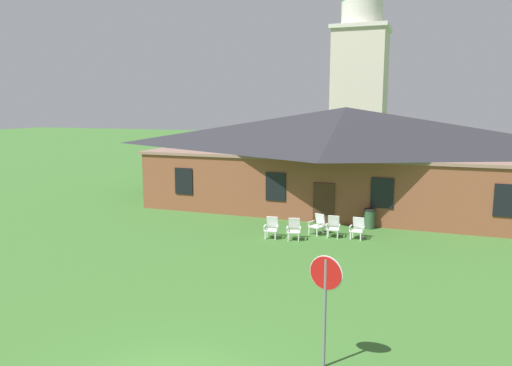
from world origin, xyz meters
The scene contains 9 objects.
brick_building centered at (0.00, 20.99, 3.01)m, with size 22.77×10.40×5.90m.
dome_tower centered at (-1.87, 39.16, 8.67)m, with size 5.18×5.18×18.99m.
stop_sign centered at (2.82, 2.36, 1.90)m, with size 0.79×0.22×2.67m.
lawn_chair_by_porch centered at (-1.78, 12.42, 0.50)m, with size 0.69×0.73×0.96m.
lawn_chair_near_door centered at (-0.75, 12.52, 0.50)m, with size 0.72×0.77×0.96m.
lawn_chair_left_end centered at (0.06, 13.76, 0.50)m, with size 0.80×0.84×0.96m.
lawn_chair_middle centered at (0.82, 13.59, 0.50)m, with size 0.69×0.72×0.96m.
lawn_chair_right_end centered at (1.93, 13.65, 0.50)m, with size 0.68×0.71×0.96m.
trash_bin centered at (2.21, 15.69, 0.50)m, with size 0.56×0.56×0.98m.
Camera 1 is at (4.90, -7.85, 5.97)m, focal length 33.69 mm.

